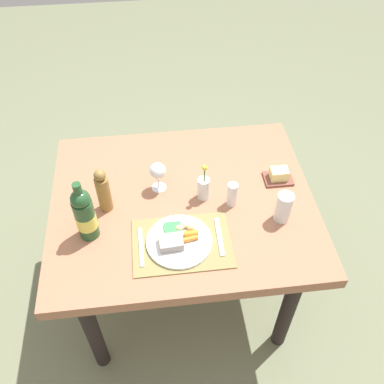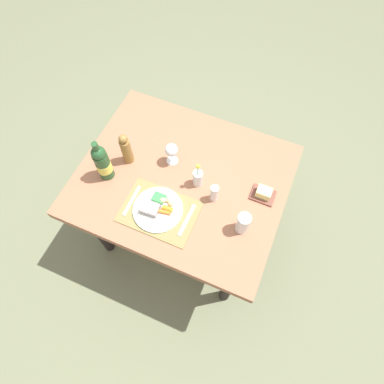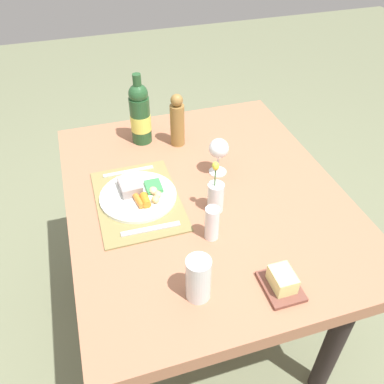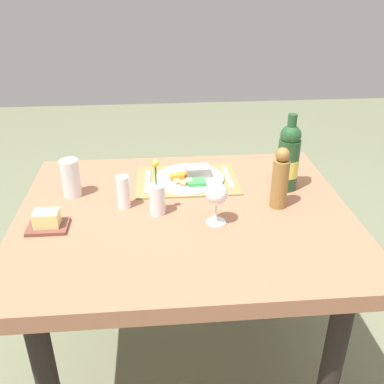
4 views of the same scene
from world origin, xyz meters
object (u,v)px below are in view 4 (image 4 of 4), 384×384
(salt_shaker, at_px, (123,192))
(flower_vase, at_px, (157,197))
(dinner_plate, at_px, (191,177))
(wine_bottle, at_px, (288,158))
(pepper_mill, at_px, (280,179))
(knife, at_px, (148,182))
(butter_dish, at_px, (47,222))
(dining_table, at_px, (185,235))
(water_tumbler, at_px, (71,180))
(wine_glass, at_px, (217,195))
(fork, at_px, (228,177))

(salt_shaker, height_order, flower_vase, flower_vase)
(dinner_plate, height_order, wine_bottle, wine_bottle)
(pepper_mill, bearing_deg, knife, -25.43)
(dinner_plate, bearing_deg, butter_dish, 31.66)
(dining_table, relative_size, wine_bottle, 3.94)
(water_tumbler, bearing_deg, dinner_plate, -170.37)
(wine_bottle, distance_m, wine_glass, 0.38)
(dining_table, xyz_separation_m, butter_dish, (0.45, 0.07, 0.13))
(water_tumbler, bearing_deg, wine_bottle, 179.11)
(salt_shaker, distance_m, flower_vase, 0.13)
(dinner_plate, relative_size, knife, 1.39)
(flower_vase, height_order, wine_glass, flower_vase)
(butter_dish, height_order, wine_bottle, wine_bottle)
(flower_vase, bearing_deg, wine_glass, 157.54)
(pepper_mill, bearing_deg, flower_vase, 1.58)
(dinner_plate, distance_m, wine_glass, 0.33)
(dining_table, xyz_separation_m, wine_glass, (-0.10, 0.09, 0.20))
(butter_dish, xyz_separation_m, wine_glass, (-0.55, 0.01, 0.08))
(water_tumbler, relative_size, wine_bottle, 0.48)
(water_tumbler, bearing_deg, fork, -172.00)
(fork, bearing_deg, butter_dish, 25.15)
(water_tumbler, bearing_deg, knife, -165.82)
(fork, bearing_deg, pepper_mill, 120.39)
(dining_table, xyz_separation_m, fork, (-0.19, -0.24, 0.11))
(dining_table, xyz_separation_m, wine_bottle, (-0.40, -0.14, 0.23))
(water_tumbler, height_order, flower_vase, flower_vase)
(water_tumbler, xyz_separation_m, flower_vase, (-0.31, 0.16, 0.00))
(salt_shaker, relative_size, wine_bottle, 0.40)
(butter_dish, xyz_separation_m, salt_shaker, (-0.24, -0.12, 0.03))
(dinner_plate, relative_size, butter_dish, 2.07)
(water_tumbler, distance_m, flower_vase, 0.35)
(fork, xyz_separation_m, butter_dish, (0.65, 0.31, 0.02))
(dinner_plate, bearing_deg, knife, 1.92)
(pepper_mill, distance_m, wine_bottle, 0.15)
(fork, relative_size, flower_vase, 0.95)
(pepper_mill, height_order, wine_glass, pepper_mill)
(pepper_mill, bearing_deg, wine_bottle, -115.77)
(salt_shaker, bearing_deg, dinner_plate, -143.93)
(knife, xyz_separation_m, wine_glass, (-0.23, 0.31, 0.10))
(fork, bearing_deg, salt_shaker, 24.71)
(fork, relative_size, wine_glass, 1.30)
(salt_shaker, relative_size, wine_glass, 0.81)
(fork, height_order, water_tumbler, water_tumbler)
(dinner_plate, height_order, fork, dinner_plate)
(dinner_plate, xyz_separation_m, salt_shaker, (0.25, 0.18, 0.04))
(fork, xyz_separation_m, knife, (0.32, 0.01, 0.00))
(salt_shaker, bearing_deg, dining_table, 167.07)
(knife, height_order, wine_bottle, wine_bottle)
(fork, xyz_separation_m, water_tumbler, (0.60, 0.08, 0.05))
(pepper_mill, relative_size, wine_bottle, 0.76)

